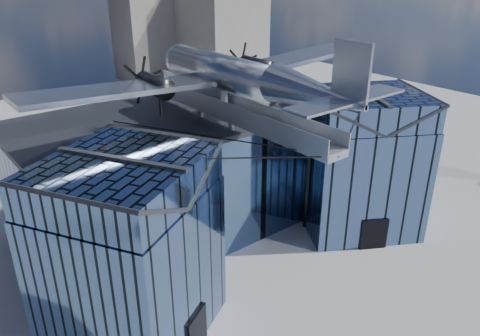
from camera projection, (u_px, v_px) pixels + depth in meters
ground_plane at (256, 261)px, 36.17m from camera, size 120.00×120.00×0.00m
museum at (211, 171)px, 38.03m from camera, size 32.88×24.50×17.60m
bg_towers at (42, 42)px, 68.80m from camera, size 77.00×24.50×26.00m
tree_side_e at (403, 121)px, 57.24m from camera, size 3.25×3.25×4.61m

